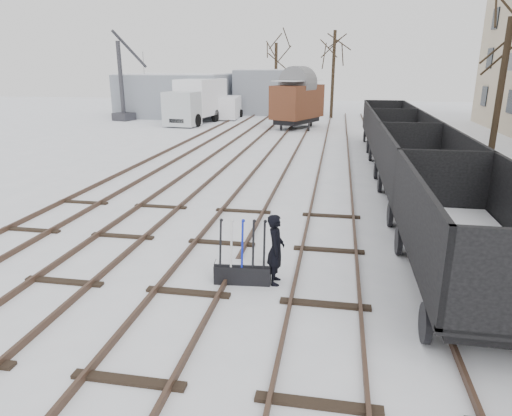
{
  "coord_description": "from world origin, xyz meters",
  "views": [
    {
      "loc": [
        3.08,
        -8.64,
        4.81
      ],
      "look_at": [
        1.03,
        2.74,
        1.2
      ],
      "focal_mm": 32.0,
      "sensor_mm": 36.0,
      "label": 1
    }
  ],
  "objects_px": {
    "worker": "(276,249)",
    "box_van_wagon": "(297,101)",
    "crane": "(123,97)",
    "panel_van": "(228,107)",
    "ground_frame": "(243,271)",
    "lorry": "(197,101)",
    "freight_wagon_a": "(470,251)"
  },
  "relations": [
    {
      "from": "worker",
      "to": "box_van_wagon",
      "type": "xyz_separation_m",
      "value": [
        -2.05,
        27.5,
        1.34
      ]
    },
    {
      "from": "box_van_wagon",
      "to": "crane",
      "type": "distance_m",
      "value": 16.45
    },
    {
      "from": "panel_van",
      "to": "crane",
      "type": "height_order",
      "value": "crane"
    },
    {
      "from": "crane",
      "to": "panel_van",
      "type": "bearing_deg",
      "value": 33.06
    },
    {
      "from": "ground_frame",
      "to": "lorry",
      "type": "bearing_deg",
      "value": 103.97
    },
    {
      "from": "freight_wagon_a",
      "to": "box_van_wagon",
      "type": "bearing_deg",
      "value": 102.84
    },
    {
      "from": "lorry",
      "to": "crane",
      "type": "bearing_deg",
      "value": -178.49
    },
    {
      "from": "freight_wagon_a",
      "to": "lorry",
      "type": "distance_m",
      "value": 33.12
    },
    {
      "from": "worker",
      "to": "crane",
      "type": "xyz_separation_m",
      "value": [
        -18.24,
        30.41,
        1.23
      ]
    },
    {
      "from": "ground_frame",
      "to": "panel_van",
      "type": "height_order",
      "value": "panel_van"
    },
    {
      "from": "panel_van",
      "to": "crane",
      "type": "xyz_separation_m",
      "value": [
        -9.08,
        -3.01,
        0.99
      ]
    },
    {
      "from": "ground_frame",
      "to": "box_van_wagon",
      "type": "bearing_deg",
      "value": 87.65
    },
    {
      "from": "worker",
      "to": "panel_van",
      "type": "height_order",
      "value": "panel_van"
    },
    {
      "from": "ground_frame",
      "to": "panel_van",
      "type": "xyz_separation_m",
      "value": [
        -8.41,
        33.52,
        0.78
      ]
    },
    {
      "from": "worker",
      "to": "freight_wagon_a",
      "type": "bearing_deg",
      "value": -91.48
    },
    {
      "from": "panel_van",
      "to": "crane",
      "type": "bearing_deg",
      "value": -166.24
    },
    {
      "from": "worker",
      "to": "crane",
      "type": "height_order",
      "value": "crane"
    },
    {
      "from": "ground_frame",
      "to": "panel_van",
      "type": "bearing_deg",
      "value": 99.04
    },
    {
      "from": "freight_wagon_a",
      "to": "panel_van",
      "type": "distance_m",
      "value": 35.8
    },
    {
      "from": "panel_van",
      "to": "freight_wagon_a",
      "type": "bearing_deg",
      "value": -72.74
    },
    {
      "from": "box_van_wagon",
      "to": "lorry",
      "type": "distance_m",
      "value": 9.2
    },
    {
      "from": "lorry",
      "to": "box_van_wagon",
      "type": "bearing_deg",
      "value": -5.78
    },
    {
      "from": "ground_frame",
      "to": "worker",
      "type": "xyz_separation_m",
      "value": [
        0.75,
        0.1,
        0.55
      ]
    },
    {
      "from": "crane",
      "to": "box_van_wagon",
      "type": "bearing_deg",
      "value": 4.51
    },
    {
      "from": "ground_frame",
      "to": "crane",
      "type": "xyz_separation_m",
      "value": [
        -17.49,
        30.51,
        1.77
      ]
    },
    {
      "from": "box_van_wagon",
      "to": "worker",
      "type": "bearing_deg",
      "value": -62.4
    },
    {
      "from": "worker",
      "to": "lorry",
      "type": "bearing_deg",
      "value": 16.14
    },
    {
      "from": "box_van_wagon",
      "to": "panel_van",
      "type": "height_order",
      "value": "box_van_wagon"
    },
    {
      "from": "freight_wagon_a",
      "to": "ground_frame",
      "type": "bearing_deg",
      "value": -176.52
    },
    {
      "from": "ground_frame",
      "to": "panel_van",
      "type": "relative_size",
      "value": 0.31
    },
    {
      "from": "lorry",
      "to": "panel_van",
      "type": "bearing_deg",
      "value": 71.78
    },
    {
      "from": "freight_wagon_a",
      "to": "lorry",
      "type": "relative_size",
      "value": 0.77
    }
  ]
}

